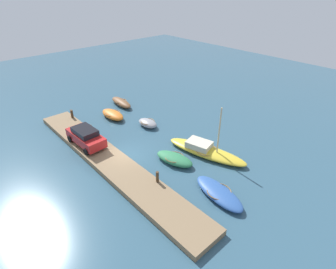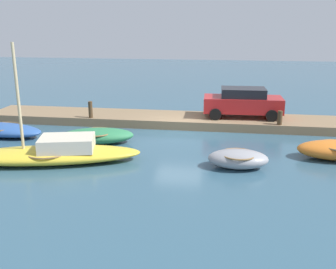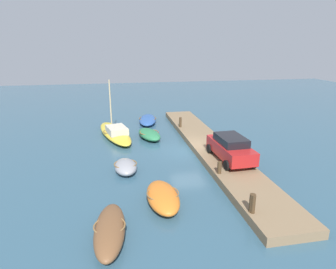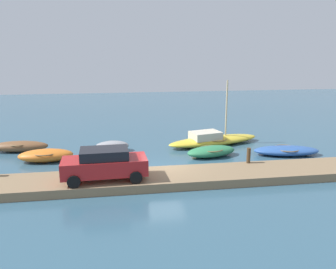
{
  "view_description": "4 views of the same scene",
  "coord_description": "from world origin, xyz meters",
  "px_view_note": "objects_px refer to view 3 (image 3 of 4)",
  "views": [
    {
      "loc": [
        17.15,
        -10.44,
        13.79
      ],
      "look_at": [
        0.89,
        4.31,
        0.88
      ],
      "focal_mm": 28.59,
      "sensor_mm": 36.0,
      "label": 1
    },
    {
      "loc": [
        -2.43,
        19.78,
        5.59
      ],
      "look_at": [
        0.19,
        2.63,
        0.6
      ],
      "focal_mm": 41.67,
      "sensor_mm": 36.0,
      "label": 2
    },
    {
      "loc": [
        -20.12,
        5.38,
        7.81
      ],
      "look_at": [
        0.12,
        1.56,
        1.38
      ],
      "focal_mm": 30.94,
      "sensor_mm": 36.0,
      "label": 3
    },
    {
      "loc": [
        -2.76,
        -19.03,
        6.87
      ],
      "look_at": [
        0.92,
        3.92,
        1.31
      ],
      "focal_mm": 36.67,
      "sensor_mm": 36.0,
      "label": 4
    }
  ],
  "objects_px": {
    "mooring_post_west": "(253,204)",
    "sailboat_yellow": "(115,132)",
    "dinghy_grey": "(126,167)",
    "motorboat_blue": "(148,120)",
    "mooring_post_mid_east": "(219,168)",
    "rowboat_green": "(149,134)",
    "rowboat_brown": "(110,230)",
    "parked_car": "(231,148)",
    "rowboat_orange": "(163,197)",
    "mooring_post_mid_west": "(252,203)",
    "mooring_post_east": "(180,122)"
  },
  "relations": [
    {
      "from": "mooring_post_mid_west",
      "to": "parked_car",
      "type": "height_order",
      "value": "parked_car"
    },
    {
      "from": "motorboat_blue",
      "to": "mooring_post_mid_east",
      "type": "xyz_separation_m",
      "value": [
        -14.06,
        -2.59,
        0.52
      ]
    },
    {
      "from": "dinghy_grey",
      "to": "mooring_post_east",
      "type": "xyz_separation_m",
      "value": [
        8.03,
        -5.43,
        0.55
      ]
    },
    {
      "from": "rowboat_green",
      "to": "parked_car",
      "type": "relative_size",
      "value": 0.86
    },
    {
      "from": "rowboat_brown",
      "to": "dinghy_grey",
      "type": "bearing_deg",
      "value": -4.65
    },
    {
      "from": "dinghy_grey",
      "to": "mooring_post_mid_west",
      "type": "bearing_deg",
      "value": -143.05
    },
    {
      "from": "rowboat_brown",
      "to": "mooring_post_west",
      "type": "bearing_deg",
      "value": -86.68
    },
    {
      "from": "parked_car",
      "to": "mooring_post_mid_west",
      "type": "bearing_deg",
      "value": 164.63
    },
    {
      "from": "mooring_post_west",
      "to": "mooring_post_east",
      "type": "xyz_separation_m",
      "value": [
        14.58,
        0.0,
        0.01
      ]
    },
    {
      "from": "dinghy_grey",
      "to": "parked_car",
      "type": "distance_m",
      "value": 6.94
    },
    {
      "from": "rowboat_orange",
      "to": "rowboat_brown",
      "type": "height_order",
      "value": "rowboat_orange"
    },
    {
      "from": "motorboat_blue",
      "to": "rowboat_green",
      "type": "xyz_separation_m",
      "value": [
        -5.2,
        0.49,
        0.05
      ]
    },
    {
      "from": "rowboat_brown",
      "to": "mooring_post_mid_west",
      "type": "bearing_deg",
      "value": -85.7
    },
    {
      "from": "mooring_post_west",
      "to": "motorboat_blue",
      "type": "bearing_deg",
      "value": 8.03
    },
    {
      "from": "motorboat_blue",
      "to": "parked_car",
      "type": "bearing_deg",
      "value": -153.16
    },
    {
      "from": "sailboat_yellow",
      "to": "rowboat_green",
      "type": "height_order",
      "value": "sailboat_yellow"
    },
    {
      "from": "sailboat_yellow",
      "to": "mooring_post_west",
      "type": "bearing_deg",
      "value": -171.08
    },
    {
      "from": "mooring_post_west",
      "to": "mooring_post_mid_west",
      "type": "relative_size",
      "value": 1.0
    },
    {
      "from": "mooring_post_mid_west",
      "to": "sailboat_yellow",
      "type": "bearing_deg",
      "value": 23.07
    },
    {
      "from": "motorboat_blue",
      "to": "rowboat_green",
      "type": "relative_size",
      "value": 1.24
    },
    {
      "from": "rowboat_brown",
      "to": "dinghy_grey",
      "type": "height_order",
      "value": "rowboat_brown"
    },
    {
      "from": "rowboat_green",
      "to": "dinghy_grey",
      "type": "bearing_deg",
      "value": 147.86
    },
    {
      "from": "motorboat_blue",
      "to": "parked_car",
      "type": "distance_m",
      "value": 12.88
    },
    {
      "from": "rowboat_brown",
      "to": "parked_car",
      "type": "distance_m",
      "value": 10.0
    },
    {
      "from": "sailboat_yellow",
      "to": "parked_car",
      "type": "height_order",
      "value": "sailboat_yellow"
    },
    {
      "from": "sailboat_yellow",
      "to": "parked_car",
      "type": "bearing_deg",
      "value": -150.96
    },
    {
      "from": "sailboat_yellow",
      "to": "mooring_post_west",
      "type": "distance_m",
      "value": 15.37
    },
    {
      "from": "rowboat_brown",
      "to": "mooring_post_mid_west",
      "type": "relative_size",
      "value": 4.54
    },
    {
      "from": "rowboat_green",
      "to": "mooring_post_east",
      "type": "bearing_deg",
      "value": -78.37
    },
    {
      "from": "rowboat_brown",
      "to": "rowboat_green",
      "type": "height_order",
      "value": "rowboat_brown"
    },
    {
      "from": "dinghy_grey",
      "to": "mooring_post_west",
      "type": "relative_size",
      "value": 2.78
    },
    {
      "from": "rowboat_orange",
      "to": "motorboat_blue",
      "type": "relative_size",
      "value": 0.75
    },
    {
      "from": "mooring_post_west",
      "to": "dinghy_grey",
      "type": "bearing_deg",
      "value": 39.66
    },
    {
      "from": "rowboat_orange",
      "to": "parked_car",
      "type": "bearing_deg",
      "value": -54.56
    },
    {
      "from": "motorboat_blue",
      "to": "mooring_post_mid_east",
      "type": "relative_size",
      "value": 6.39
    },
    {
      "from": "mooring_post_west",
      "to": "parked_car",
      "type": "xyz_separation_m",
      "value": [
        6.2,
        -1.44,
        0.42
      ]
    },
    {
      "from": "mooring_post_mid_west",
      "to": "mooring_post_mid_east",
      "type": "height_order",
      "value": "mooring_post_mid_west"
    },
    {
      "from": "rowboat_orange",
      "to": "sailboat_yellow",
      "type": "height_order",
      "value": "sailboat_yellow"
    },
    {
      "from": "mooring_post_west",
      "to": "sailboat_yellow",
      "type": "bearing_deg",
      "value": 22.92
    },
    {
      "from": "dinghy_grey",
      "to": "rowboat_green",
      "type": "relative_size",
      "value": 0.66
    },
    {
      "from": "motorboat_blue",
      "to": "mooring_post_mid_east",
      "type": "distance_m",
      "value": 14.31
    },
    {
      "from": "rowboat_orange",
      "to": "motorboat_blue",
      "type": "bearing_deg",
      "value": -5.56
    },
    {
      "from": "motorboat_blue",
      "to": "rowboat_green",
      "type": "bearing_deg",
      "value": -176.82
    },
    {
      "from": "rowboat_brown",
      "to": "parked_car",
      "type": "relative_size",
      "value": 0.93
    },
    {
      "from": "mooring_post_east",
      "to": "parked_car",
      "type": "distance_m",
      "value": 8.51
    },
    {
      "from": "rowboat_orange",
      "to": "mooring_post_east",
      "type": "relative_size",
      "value": 3.81
    },
    {
      "from": "sailboat_yellow",
      "to": "mooring_post_mid_east",
      "type": "height_order",
      "value": "sailboat_yellow"
    },
    {
      "from": "dinghy_grey",
      "to": "rowboat_orange",
      "type": "bearing_deg",
      "value": -161.58
    },
    {
      "from": "rowboat_orange",
      "to": "mooring_post_mid_east",
      "type": "bearing_deg",
      "value": -63.15
    },
    {
      "from": "rowboat_green",
      "to": "parked_car",
      "type": "bearing_deg",
      "value": -159.75
    }
  ]
}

